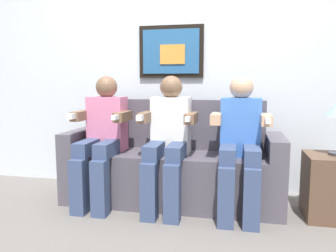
% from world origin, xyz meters
% --- Properties ---
extents(ground_plane, '(5.56, 5.56, 0.00)m').
position_xyz_m(ground_plane, '(0.00, 0.00, 0.00)').
color(ground_plane, '#66605B').
extents(back_wall_assembly, '(4.27, 0.10, 2.60)m').
position_xyz_m(back_wall_assembly, '(-0.00, 0.76, 1.30)').
color(back_wall_assembly, silver).
rests_on(back_wall_assembly, ground_plane).
extents(couch, '(1.87, 0.58, 0.90)m').
position_xyz_m(couch, '(0.00, 0.33, 0.31)').
color(couch, '#514C56').
rests_on(couch, ground_plane).
extents(person_on_left, '(0.46, 0.56, 1.11)m').
position_xyz_m(person_on_left, '(-0.58, 0.16, 0.61)').
color(person_on_left, pink).
rests_on(person_on_left, ground_plane).
extents(person_in_middle, '(0.46, 0.56, 1.11)m').
position_xyz_m(person_in_middle, '(-0.00, 0.16, 0.61)').
color(person_in_middle, white).
rests_on(person_in_middle, ground_plane).
extents(person_on_right, '(0.46, 0.56, 1.11)m').
position_xyz_m(person_on_right, '(0.58, 0.16, 0.61)').
color(person_on_right, '#3F72CC').
rests_on(person_on_right, ground_plane).
extents(side_table_right, '(0.40, 0.40, 0.50)m').
position_xyz_m(side_table_right, '(1.29, 0.22, 0.25)').
color(side_table_right, brown).
rests_on(side_table_right, ground_plane).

